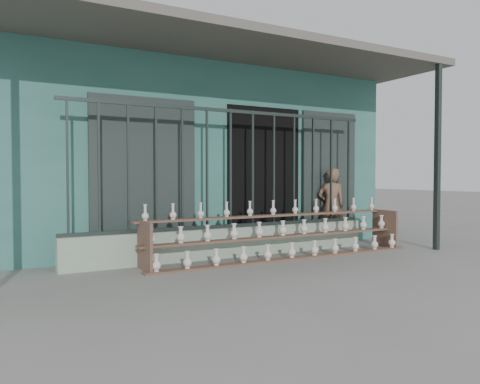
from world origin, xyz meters
TOP-DOWN VIEW (x-y plane):
  - ground at (0.00, 0.00)m, footprint 60.00×60.00m
  - workshop_building at (0.00, 4.23)m, footprint 7.40×6.60m
  - parapet_wall at (0.00, 1.30)m, footprint 5.00×0.20m
  - security_fence at (-0.00, 1.30)m, footprint 5.00×0.04m
  - shelf_rack at (0.68, 0.89)m, footprint 4.50×0.68m
  - elderly_woman at (2.21, 1.58)m, footprint 0.59×0.49m

SIDE VIEW (x-z plane):
  - ground at x=0.00m, z-range 0.00..0.00m
  - parapet_wall at x=0.00m, z-range 0.00..0.45m
  - shelf_rack at x=0.68m, z-range -0.07..0.79m
  - elderly_woman at x=2.21m, z-range 0.00..1.38m
  - security_fence at x=0.00m, z-range 0.45..2.25m
  - workshop_building at x=0.00m, z-range 0.02..3.23m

